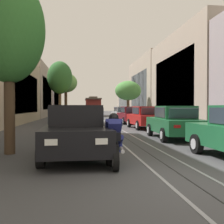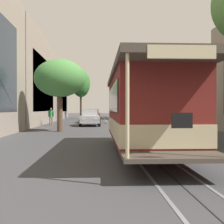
{
  "view_description": "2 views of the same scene",
  "coord_description": "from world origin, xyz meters",
  "px_view_note": "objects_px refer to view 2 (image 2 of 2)",
  "views": [
    {
      "loc": [
        -2.26,
        -4.95,
        1.52
      ],
      "look_at": [
        0.62,
        18.82,
        1.09
      ],
      "focal_mm": 42.91,
      "sensor_mm": 36.0,
      "label": 1
    },
    {
      "loc": [
        1.81,
        52.01,
        1.64
      ],
      "look_at": [
        -0.56,
        9.09,
        1.14
      ],
      "focal_mm": 44.8,
      "sensor_mm": 36.0,
      "label": 2
    }
  ],
  "objects_px": {
    "parked_car_green_second_right": "(94,114)",
    "parked_car_red_mid_right": "(92,115)",
    "parked_car_black_near_left": "(120,114)",
    "parked_car_maroon_fourth_right": "(91,116)",
    "parked_car_green_near_right": "(93,113)",
    "pedestrian_on_left_pavement": "(178,118)",
    "parked_car_grey_far_left": "(170,123)",
    "parked_car_silver_fifth_right": "(90,117)",
    "cable_car_trolley": "(144,108)",
    "pedestrian_on_right_pavement": "(51,116)",
    "street_tree_kerb_left_near": "(133,95)",
    "street_tree_kerb_left_second": "(153,83)",
    "parked_car_green_sixth_left": "(151,119)",
    "parked_car_yellow_fourth_left": "(132,116)",
    "street_tree_kerb_right_second": "(60,79)",
    "parked_car_navy_second_left": "(123,114)",
    "parked_car_maroon_fifth_left": "(139,117)",
    "motorcycle_with_rider": "(114,114)",
    "street_tree_kerb_right_near": "(81,84)",
    "parked_car_orange_mid_left": "(127,115)"
  },
  "relations": [
    {
      "from": "parked_car_green_near_right",
      "to": "pedestrian_on_left_pavement",
      "type": "distance_m",
      "value": 28.34
    },
    {
      "from": "cable_car_trolley",
      "to": "motorcycle_with_rider",
      "type": "relative_size",
      "value": 4.6
    },
    {
      "from": "parked_car_grey_far_left",
      "to": "parked_car_black_near_left",
      "type": "bearing_deg",
      "value": -89.95
    },
    {
      "from": "street_tree_kerb_left_second",
      "to": "street_tree_kerb_right_second",
      "type": "height_order",
      "value": "street_tree_kerb_left_second"
    },
    {
      "from": "parked_car_navy_second_left",
      "to": "parked_car_yellow_fourth_left",
      "type": "xyz_separation_m",
      "value": [
        -0.07,
        10.49,
        0.0
      ]
    },
    {
      "from": "parked_car_grey_far_left",
      "to": "cable_car_trolley",
      "type": "height_order",
      "value": "cable_car_trolley"
    },
    {
      "from": "street_tree_kerb_left_second",
      "to": "pedestrian_on_left_pavement",
      "type": "distance_m",
      "value": 8.06
    },
    {
      "from": "parked_car_green_second_right",
      "to": "parked_car_silver_fifth_right",
      "type": "distance_m",
      "value": 17.57
    },
    {
      "from": "parked_car_green_near_right",
      "to": "parked_car_red_mid_right",
      "type": "relative_size",
      "value": 1.0
    },
    {
      "from": "parked_car_black_near_left",
      "to": "parked_car_maroon_fourth_right",
      "type": "distance_m",
      "value": 16.83
    },
    {
      "from": "parked_car_orange_mid_left",
      "to": "parked_car_yellow_fourth_left",
      "type": "distance_m",
      "value": 5.29
    },
    {
      "from": "parked_car_green_sixth_left",
      "to": "parked_car_silver_fifth_right",
      "type": "height_order",
      "value": "same"
    },
    {
      "from": "parked_car_black_near_left",
      "to": "motorcycle_with_rider",
      "type": "height_order",
      "value": "parked_car_black_near_left"
    },
    {
      "from": "pedestrian_on_left_pavement",
      "to": "pedestrian_on_right_pavement",
      "type": "xyz_separation_m",
      "value": [
        11.1,
        -4.85,
        0.1
      ]
    },
    {
      "from": "parked_car_black_near_left",
      "to": "street_tree_kerb_right_second",
      "type": "height_order",
      "value": "street_tree_kerb_right_second"
    },
    {
      "from": "street_tree_kerb_left_near",
      "to": "street_tree_kerb_right_second",
      "type": "bearing_deg",
      "value": 72.06
    },
    {
      "from": "parked_car_maroon_fourth_right",
      "to": "parked_car_orange_mid_left",
      "type": "bearing_deg",
      "value": -133.94
    },
    {
      "from": "parked_car_black_near_left",
      "to": "street_tree_kerb_left_second",
      "type": "bearing_deg",
      "value": 95.57
    },
    {
      "from": "parked_car_grey_far_left",
      "to": "parked_car_red_mid_right",
      "type": "height_order",
      "value": "same"
    },
    {
      "from": "parked_car_red_mid_right",
      "to": "street_tree_kerb_left_near",
      "type": "distance_m",
      "value": 12.21
    },
    {
      "from": "parked_car_navy_second_left",
      "to": "street_tree_kerb_right_near",
      "type": "xyz_separation_m",
      "value": [
        6.78,
        -5.42,
        5.16
      ]
    },
    {
      "from": "street_tree_kerb_left_second",
      "to": "cable_car_trolley",
      "type": "height_order",
      "value": "street_tree_kerb_left_second"
    },
    {
      "from": "pedestrian_on_left_pavement",
      "to": "cable_car_trolley",
      "type": "bearing_deg",
      "value": 68.14
    },
    {
      "from": "parked_car_yellow_fourth_left",
      "to": "parked_car_maroon_fourth_right",
      "type": "bearing_deg",
      "value": -4.68
    },
    {
      "from": "parked_car_red_mid_right",
      "to": "motorcycle_with_rider",
      "type": "bearing_deg",
      "value": -107.89
    },
    {
      "from": "parked_car_grey_far_left",
      "to": "parked_car_silver_fifth_right",
      "type": "bearing_deg",
      "value": -66.42
    },
    {
      "from": "street_tree_kerb_right_near",
      "to": "parked_car_yellow_fourth_left",
      "type": "bearing_deg",
      "value": 113.31
    },
    {
      "from": "street_tree_kerb_right_near",
      "to": "motorcycle_with_rider",
      "type": "distance_m",
      "value": 8.13
    },
    {
      "from": "parked_car_green_second_right",
      "to": "parked_car_red_mid_right",
      "type": "relative_size",
      "value": 1.0
    },
    {
      "from": "parked_car_maroon_fifth_left",
      "to": "parked_car_maroon_fourth_right",
      "type": "xyz_separation_m",
      "value": [
        4.74,
        -5.76,
        0.0
      ]
    },
    {
      "from": "parked_car_maroon_fifth_left",
      "to": "street_tree_kerb_right_second",
      "type": "xyz_separation_m",
      "value": [
        6.79,
        6.65,
        3.0
      ]
    },
    {
      "from": "parked_car_green_near_right",
      "to": "pedestrian_on_right_pavement",
      "type": "bearing_deg",
      "value": 80.49
    },
    {
      "from": "parked_car_black_near_left",
      "to": "parked_car_green_near_right",
      "type": "relative_size",
      "value": 1.0
    },
    {
      "from": "street_tree_kerb_left_second",
      "to": "street_tree_kerb_right_near",
      "type": "bearing_deg",
      "value": -64.57
    },
    {
      "from": "parked_car_green_sixth_left",
      "to": "parked_car_yellow_fourth_left",
      "type": "bearing_deg",
      "value": -89.39
    },
    {
      "from": "street_tree_kerb_left_second",
      "to": "parked_car_grey_far_left",
      "type": "bearing_deg",
      "value": 82.58
    },
    {
      "from": "pedestrian_on_right_pavement",
      "to": "street_tree_kerb_right_near",
      "type": "bearing_deg",
      "value": -94.8
    },
    {
      "from": "cable_car_trolley",
      "to": "pedestrian_on_right_pavement",
      "type": "xyz_separation_m",
      "value": [
        6.24,
        -16.95,
        -0.7
      ]
    },
    {
      "from": "parked_car_black_near_left",
      "to": "parked_car_navy_second_left",
      "type": "xyz_separation_m",
      "value": [
        0.09,
        6.04,
        0.0
      ]
    },
    {
      "from": "street_tree_kerb_left_second",
      "to": "cable_car_trolley",
      "type": "bearing_deg",
      "value": 77.66
    },
    {
      "from": "parked_car_green_sixth_left",
      "to": "street_tree_kerb_left_near",
      "type": "bearing_deg",
      "value": -94.51
    },
    {
      "from": "parked_car_maroon_fifth_left",
      "to": "cable_car_trolley",
      "type": "height_order",
      "value": "cable_car_trolley"
    },
    {
      "from": "street_tree_kerb_left_second",
      "to": "motorcycle_with_rider",
      "type": "relative_size",
      "value": 3.07
    },
    {
      "from": "parked_car_navy_second_left",
      "to": "parked_car_yellow_fourth_left",
      "type": "distance_m",
      "value": 10.49
    },
    {
      "from": "parked_car_navy_second_left",
      "to": "pedestrian_on_left_pavement",
      "type": "distance_m",
      "value": 20.29
    },
    {
      "from": "parked_car_maroon_fourth_right",
      "to": "parked_car_green_near_right",
      "type": "bearing_deg",
      "value": -89.79
    },
    {
      "from": "parked_car_black_near_left",
      "to": "cable_car_trolley",
      "type": "relative_size",
      "value": 0.48
    },
    {
      "from": "parked_car_maroon_fifth_left",
      "to": "parked_car_green_near_right",
      "type": "bearing_deg",
      "value": -78.25
    },
    {
      "from": "street_tree_kerb_right_second",
      "to": "pedestrian_on_left_pavement",
      "type": "bearing_deg",
      "value": -165.67
    },
    {
      "from": "parked_car_navy_second_left",
      "to": "parked_car_green_second_right",
      "type": "distance_m",
      "value": 4.91
    }
  ]
}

